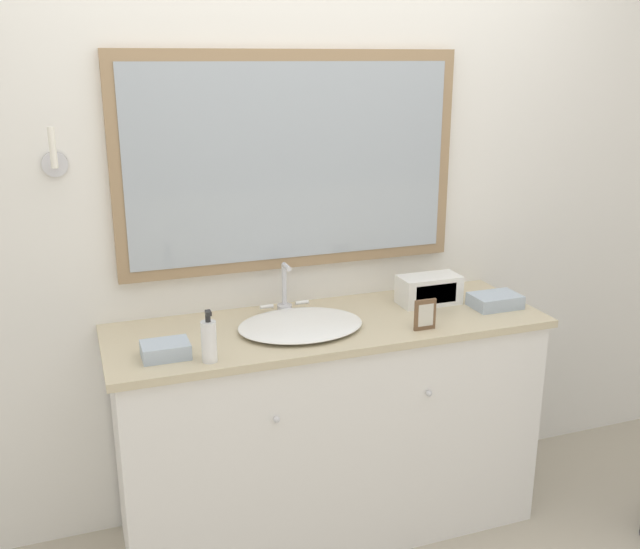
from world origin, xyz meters
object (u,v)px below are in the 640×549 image
Objects in this scene: sink_basin at (300,324)px; appliance_box at (429,290)px; soap_bottle at (209,340)px; picture_frame at (425,315)px.

sink_basin reaches higher than appliance_box.
soap_bottle is at bearing -164.10° from appliance_box.
soap_bottle reaches higher than picture_frame.
sink_basin is 0.61m from appliance_box.
appliance_box is 2.13× the size of picture_frame.
picture_frame is at bearing -21.28° from sink_basin.
sink_basin reaches higher than soap_bottle.
soap_bottle is 0.73× the size of appliance_box.
appliance_box is at bearing 59.04° from picture_frame.
appliance_box is at bearing 15.90° from soap_bottle.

